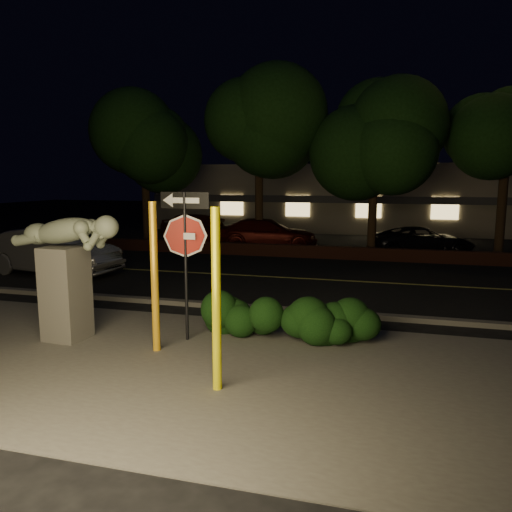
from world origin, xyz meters
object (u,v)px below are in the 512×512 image
Objects in this scene: yellow_pole_left at (155,278)px; yellow_pole_right at (216,301)px; silver_sedan at (53,251)px; signpost at (185,236)px; parked_car_dark at (423,241)px; parked_car_darkred at (267,234)px; sculpture at (66,263)px; parked_car_red at (199,228)px.

yellow_pole_right reaches higher than yellow_pole_left.
yellow_pole_right is at bearing -124.12° from silver_sedan.
yellow_pole_right is at bearing -55.07° from signpost.
yellow_pole_left is 0.67× the size of parked_car_dark.
yellow_pole_left is at bearing -124.67° from silver_sedan.
silver_sedan reaches higher than parked_car_darkred.
parked_car_red is (-3.01, 14.40, -0.78)m from sculpture.
parked_car_red reaches higher than parked_car_dark.
parked_car_darkred is at bearing -71.48° from parked_car_red.
parked_car_darkred is (0.59, 13.75, -0.87)m from sculpture.
yellow_pole_left is at bearing -0.94° from sculpture.
signpost is 0.70× the size of parked_car_dark.
yellow_pole_right reaches higher than parked_car_darkred.
sculpture is (-1.98, 0.15, 0.16)m from yellow_pole_left.
parked_car_darkred is (-3.07, 15.24, -0.72)m from yellow_pole_right.
yellow_pole_right is 15.56m from parked_car_darkred.
parked_car_darkred is at bearing 90.86° from sculpture.
parked_car_dark is at bearing 76.18° from yellow_pole_right.
signpost reaches higher than silver_sedan.
yellow_pole_left is 1.05m from signpost.
parked_car_dark is at bearing 68.65° from yellow_pole_left.
signpost is 13.37m from parked_car_darkred.
yellow_pole_left reaches higher than sculpture.
signpost reaches higher than parked_car_red.
signpost is 0.65× the size of parked_car_red.
parked_car_darkred is 6.81m from parked_car_dark.
yellow_pole_right is at bearing 179.30° from parked_car_darkred.
silver_sedan is at bearing 132.79° from sculpture.
silver_sedan is (-8.44, 7.28, -0.62)m from yellow_pole_right.
sculpture is at bearing -164.83° from signpost.
yellow_pole_left is 0.95× the size of signpost.
parked_car_darkred is at bearing 95.71° from yellow_pole_left.
parked_car_dark is (5.42, 13.86, -0.82)m from yellow_pole_left.
parked_car_dark is (5.11, 13.15, -1.51)m from signpost.
signpost is at bearing 66.60° from yellow_pole_left.
parked_car_red is at bearing 105.12° from sculpture.
signpost is 8.88m from silver_sedan.
parked_car_darkred is (5.36, 7.96, -0.10)m from silver_sedan.
sculpture is (-3.66, 1.48, 0.15)m from yellow_pole_right.
yellow_pole_right reaches higher than sculpture.
sculpture is at bearing 137.09° from parked_car_dark.
signpost is 0.62× the size of silver_sedan.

